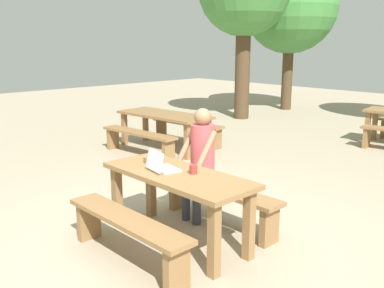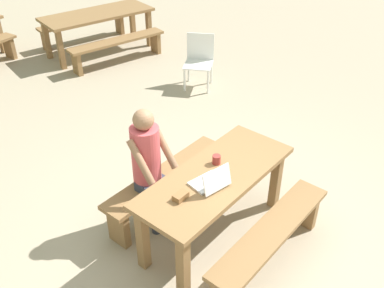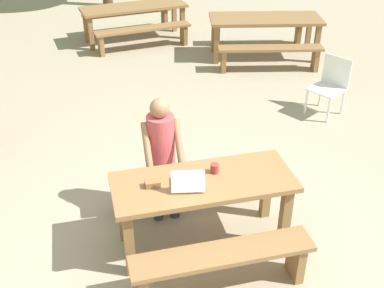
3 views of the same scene
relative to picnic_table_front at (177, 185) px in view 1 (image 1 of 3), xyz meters
name	(u,v)px [view 1 (image 1 of 3)]	position (x,y,z in m)	size (l,w,h in m)	color
ground_plane	(178,241)	(0.00, 0.00, -0.62)	(30.00, 30.00, 0.00)	tan
picnic_table_front	(177,185)	(0.00, 0.00, 0.00)	(1.69, 0.68, 0.75)	olive
bench_near	(127,229)	(0.00, -0.63, -0.29)	(1.60, 0.30, 0.45)	olive
bench_far	(219,197)	(0.00, 0.63, -0.29)	(1.60, 0.30, 0.45)	olive
laptop	(161,166)	(-0.17, -0.07, 0.19)	(0.34, 0.31, 0.22)	white
small_pouch	(150,161)	(-0.47, 0.02, 0.16)	(0.14, 0.08, 0.06)	olive
coffee_mug	(193,169)	(0.13, 0.10, 0.18)	(0.08, 0.08, 0.09)	#99332D
person_seated	(200,157)	(-0.27, 0.60, 0.14)	(0.39, 0.40, 1.32)	#333847
picnic_table_mid	(164,119)	(-3.20, 2.51, -0.02)	(1.98, 0.92, 0.70)	olive
bench_mid_south	(139,138)	(-3.15, 1.86, -0.29)	(1.76, 0.43, 0.44)	olive
bench_mid_north	(187,127)	(-3.26, 3.17, -0.29)	(1.76, 0.43, 0.44)	olive
tree_rear	(291,7)	(-4.57, 8.59, 2.44)	(2.77, 2.77, 4.46)	#4C3823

